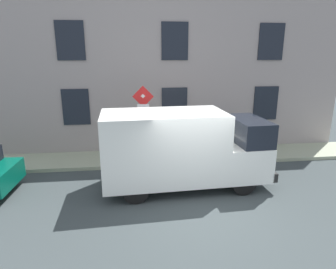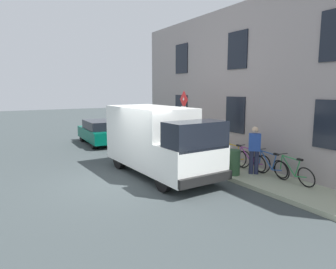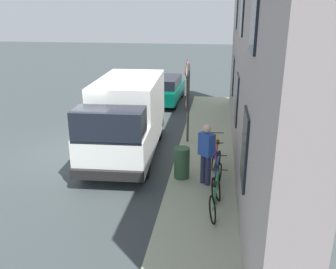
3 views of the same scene
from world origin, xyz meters
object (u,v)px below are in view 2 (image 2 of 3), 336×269
(delivery_van, at_px, (158,139))
(litter_bin, at_px, (234,162))
(parked_hatchback, at_px, (101,132))
(pedestrian, at_px, (254,149))
(bicycle_purple, at_px, (250,160))
(bicycle_blue, at_px, (270,166))
(bicycle_orange, at_px, (234,156))
(sign_post_stacked, at_px, (184,118))
(bicycle_green, at_px, (293,172))

(delivery_van, bearing_deg, litter_bin, 45.44)
(delivery_van, bearing_deg, parked_hatchback, 176.21)
(delivery_van, xyz_separation_m, pedestrian, (2.74, -2.14, -0.26))
(delivery_van, height_order, parked_hatchback, delivery_van)
(pedestrian, bearing_deg, bicycle_purple, -171.37)
(parked_hatchback, bearing_deg, bicycle_purple, -159.87)
(bicycle_blue, bearing_deg, litter_bin, 55.79)
(delivery_van, distance_m, litter_bin, 2.86)
(delivery_van, relative_size, bicycle_orange, 3.15)
(sign_post_stacked, height_order, bicycle_green, sign_post_stacked)
(sign_post_stacked, distance_m, bicycle_green, 5.04)
(pedestrian, bearing_deg, litter_bin, -71.25)
(parked_hatchback, xyz_separation_m, litter_bin, (1.90, -9.02, -0.14))
(bicycle_purple, relative_size, pedestrian, 1.00)
(bicycle_purple, bearing_deg, bicycle_blue, 173.42)
(sign_post_stacked, xyz_separation_m, parked_hatchback, (-1.75, 6.02, -1.22))
(parked_hatchback, distance_m, pedestrian, 9.68)
(bicycle_purple, relative_size, bicycle_orange, 1.00)
(bicycle_green, bearing_deg, litter_bin, 35.28)
(bicycle_green, xyz_separation_m, litter_bin, (-0.98, 1.70, 0.08))
(parked_hatchback, distance_m, litter_bin, 9.22)
(bicycle_orange, height_order, pedestrian, pedestrian)
(delivery_van, bearing_deg, pedestrian, 49.39)
(sign_post_stacked, bearing_deg, bicycle_orange, -59.92)
(bicycle_purple, distance_m, pedestrian, 0.77)
(litter_bin, bearing_deg, parked_hatchback, 101.90)
(pedestrian, bearing_deg, delivery_van, -86.02)
(pedestrian, distance_m, litter_bin, 0.89)
(sign_post_stacked, height_order, litter_bin, sign_post_stacked)
(delivery_van, distance_m, bicycle_green, 4.74)
(pedestrian, height_order, litter_bin, pedestrian)
(delivery_van, relative_size, litter_bin, 6.02)
(delivery_van, height_order, pedestrian, delivery_van)
(delivery_van, relative_size, pedestrian, 3.15)
(sign_post_stacked, xyz_separation_m, bicycle_blue, (1.12, -3.78, -1.44))
(bicycle_orange, bearing_deg, parked_hatchback, 15.52)
(sign_post_stacked, height_order, pedestrian, sign_post_stacked)
(delivery_van, xyz_separation_m, parked_hatchback, (0.15, 7.18, -0.60))
(sign_post_stacked, xyz_separation_m, bicycle_green, (1.12, -4.70, -1.44))
(sign_post_stacked, xyz_separation_m, delivery_van, (-1.91, -1.15, -0.62))
(sign_post_stacked, relative_size, delivery_van, 0.53)
(pedestrian, bearing_deg, parked_hatchback, -122.46)
(parked_hatchback, bearing_deg, bicycle_orange, -157.95)
(bicycle_orange, relative_size, litter_bin, 1.91)
(bicycle_green, distance_m, bicycle_blue, 0.92)
(parked_hatchback, xyz_separation_m, bicycle_green, (2.88, -10.72, -0.22))
(bicycle_purple, bearing_deg, delivery_van, 53.95)
(bicycle_green, relative_size, litter_bin, 1.91)
(bicycle_purple, relative_size, litter_bin, 1.91)
(delivery_van, xyz_separation_m, bicycle_orange, (3.03, -0.79, -0.82))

